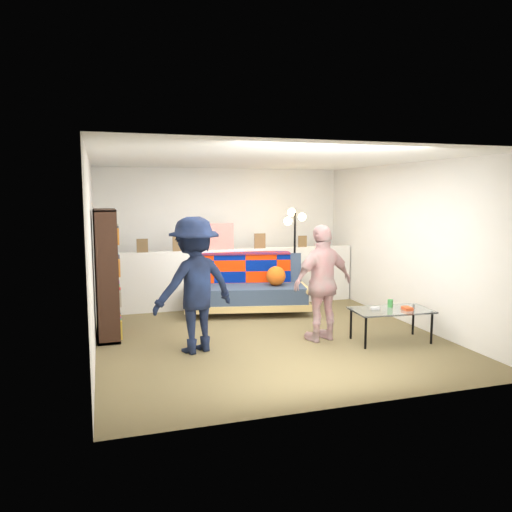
{
  "coord_description": "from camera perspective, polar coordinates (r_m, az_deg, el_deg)",
  "views": [
    {
      "loc": [
        -2.13,
        -6.43,
        1.95
      ],
      "look_at": [
        0.0,
        0.4,
        1.05
      ],
      "focal_mm": 35.0,
      "sensor_mm": 36.0,
      "label": 1
    }
  ],
  "objects": [
    {
      "name": "floor_lamp",
      "position": [
        8.52,
        4.37,
        2.11
      ],
      "size": [
        0.39,
        0.33,
        1.7
      ],
      "color": "black",
      "rests_on": "ground"
    },
    {
      "name": "coffee_table",
      "position": [
        6.85,
        15.22,
        -6.13
      ],
      "size": [
        1.07,
        0.64,
        0.54
      ],
      "color": "black",
      "rests_on": "ground"
    },
    {
      "name": "bookshelf",
      "position": [
        7.05,
        -16.7,
        -2.43
      ],
      "size": [
        0.29,
        0.87,
        1.74
      ],
      "color": "black",
      "rests_on": "ground"
    },
    {
      "name": "room_shell",
      "position": [
        7.23,
        -0.17,
        4.96
      ],
      "size": [
        4.6,
        5.05,
        2.45
      ],
      "color": "silver",
      "rests_on": "ground"
    },
    {
      "name": "futon_sofa",
      "position": [
        8.22,
        -0.97,
        -3.72
      ],
      "size": [
        2.13,
        1.31,
        0.85
      ],
      "color": "tan",
      "rests_on": "ground"
    },
    {
      "name": "ledge_decor",
      "position": [
        8.46,
        -4.25,
        1.91
      ],
      "size": [
        2.97,
        0.02,
        0.45
      ],
      "color": "brown",
      "rests_on": "half_wall_ledge"
    },
    {
      "name": "person_right",
      "position": [
        6.65,
        7.65,
        -3.08
      ],
      "size": [
        0.97,
        0.57,
        1.55
      ],
      "primitive_type": "imported",
      "rotation": [
        0.0,
        0.0,
        3.37
      ],
      "color": "pink",
      "rests_on": "ground"
    },
    {
      "name": "half_wall_ledge",
      "position": [
        8.63,
        -2.78,
        -2.52
      ],
      "size": [
        4.45,
        0.15,
        1.0
      ],
      "primitive_type": "cube",
      "color": "silver",
      "rests_on": "ground"
    },
    {
      "name": "person_left",
      "position": [
        6.17,
        -7.06,
        -3.3
      ],
      "size": [
        1.23,
        0.96,
        1.67
      ],
      "primitive_type": "imported",
      "rotation": [
        0.0,
        0.0,
        3.5
      ],
      "color": "black",
      "rests_on": "ground"
    },
    {
      "name": "ground",
      "position": [
        7.05,
        0.98,
        -8.89
      ],
      "size": [
        5.0,
        5.0,
        0.0
      ],
      "primitive_type": "plane",
      "color": "brown",
      "rests_on": "ground"
    }
  ]
}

